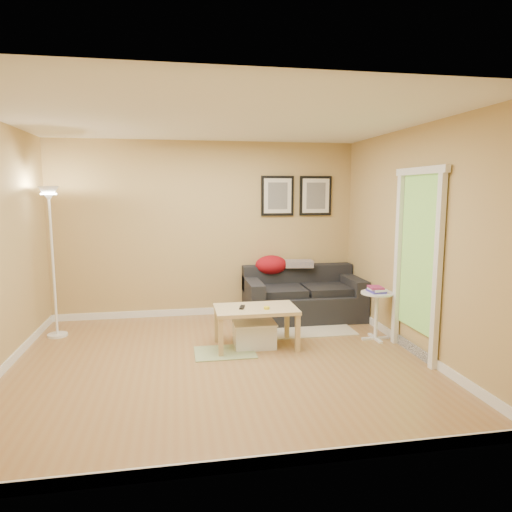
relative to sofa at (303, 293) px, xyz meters
name	(u,v)px	position (x,y,z in m)	size (l,w,h in m)	color
floor	(220,362)	(-1.38, -1.53, -0.38)	(4.50, 4.50, 0.00)	olive
ceiling	(218,119)	(-1.38, -1.53, 2.23)	(4.50, 4.50, 0.00)	white
wall_back	(206,230)	(-1.38, 0.47, 0.92)	(4.50, 4.50, 0.00)	tan
wall_front	(249,282)	(-1.38, -3.53, 0.92)	(4.50, 4.50, 0.00)	tan
wall_right	(414,241)	(0.87, -1.53, 0.92)	(4.00, 4.00, 0.00)	tan
baseboard_back	(208,311)	(-1.38, 0.46, -0.33)	(4.50, 0.02, 0.10)	white
baseboard_front	(249,464)	(-1.38, -3.52, -0.33)	(4.50, 0.02, 0.10)	white
baseboard_left	(1,372)	(-3.62, -1.53, -0.33)	(0.02, 4.00, 0.10)	white
baseboard_right	(408,346)	(0.86, -1.53, -0.33)	(0.02, 4.00, 0.10)	white
sofa	(303,293)	(0.00, 0.00, 0.00)	(1.70, 0.90, 0.75)	black
red_throw	(271,265)	(-0.43, 0.28, 0.40)	(0.48, 0.36, 0.28)	maroon
plaid_throw	(299,264)	(0.00, 0.27, 0.41)	(0.42, 0.26, 0.10)	tan
framed_print_left	(277,196)	(-0.30, 0.45, 1.43)	(0.50, 0.04, 0.60)	black
framed_print_right	(315,196)	(0.30, 0.45, 1.43)	(0.50, 0.04, 0.60)	black
area_rug	(304,328)	(-0.12, -0.49, -0.37)	(1.25, 0.85, 0.01)	beige
green_runner	(225,352)	(-1.30, -1.25, -0.37)	(0.70, 0.50, 0.01)	#668C4C
coffee_table	(256,327)	(-0.91, -1.10, -0.13)	(0.98, 0.60, 0.49)	tan
remote_control	(242,307)	(-1.07, -1.10, 0.12)	(0.05, 0.16, 0.02)	black
tape_roll	(267,308)	(-0.80, -1.20, 0.13)	(0.07, 0.07, 0.03)	yellow
storage_bin	(254,334)	(-0.93, -1.10, -0.22)	(0.51, 0.37, 0.31)	white
side_table	(376,316)	(0.64, -1.10, -0.07)	(0.40, 0.40, 0.61)	white
book_stack	(376,289)	(0.63, -1.10, 0.28)	(0.18, 0.24, 0.07)	#42359F
floor_lamp	(53,267)	(-3.38, -0.25, 0.54)	(0.25, 0.25, 1.94)	white
doorway	(416,267)	(0.82, -1.68, 0.65)	(0.12, 1.01, 2.13)	white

